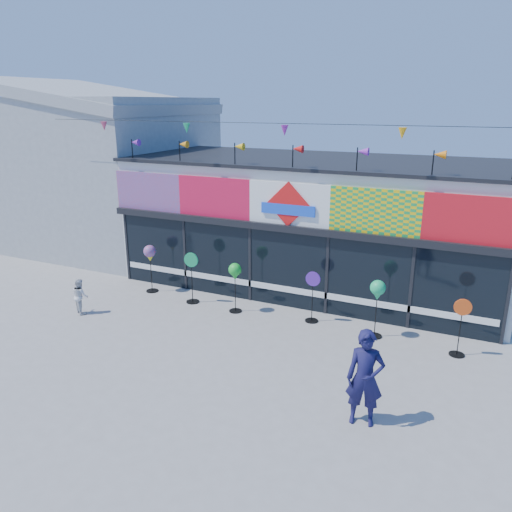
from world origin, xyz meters
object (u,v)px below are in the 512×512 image
Objects in this scene: spinner_0 at (150,255)px; spinner_2 at (235,273)px; child at (80,296)px; adult_man at (365,378)px; spinner_5 at (460,326)px; spinner_3 at (312,295)px; spinner_4 at (378,292)px; spinner_1 at (192,276)px.

spinner_0 is 3.19m from spinner_2.
adult_man is at bearing -164.62° from child.
spinner_2 is (3.17, -0.32, -0.06)m from spinner_0.
spinner_0 is 9.23m from spinner_5.
spinner_0 is at bearing -83.44° from child.
spinner_3 reaches higher than child.
spinner_0 reaches higher than spinner_2.
spinner_0 is 1.06× the size of spinner_3.
child is at bearing -110.36° from spinner_0.
spinner_4 reaches higher than spinner_2.
adult_man is at bearing -31.78° from spinner_1.
spinner_3 is at bearing 7.04° from spinner_2.
spinner_5 is at bearing 56.81° from adult_man.
adult_man is at bearing -112.31° from spinner_5.
spinner_0 reaches higher than child.
child is (-0.84, -2.25, -0.71)m from spinner_0.
spinner_0 is 7.19m from spinner_4.
spinner_2 is 0.78× the size of adult_man.
spinner_1 is 1.01× the size of spinner_4.
child is at bearing -160.51° from spinner_3.
adult_man is (-1.46, -3.57, 0.18)m from spinner_5.
spinner_3 is at bearing 173.02° from spinner_4.
spinner_4 is 3.79m from adult_man.
spinner_5 is at bearing -4.91° from spinner_4.
child is at bearing -154.25° from spinner_2.
spinner_0 is 1.73m from spinner_1.
child is (-8.02, -1.99, -0.72)m from spinner_4.
adult_man reaches higher than child.
spinner_1 is 5.53m from spinner_4.
adult_man is 8.77m from child.
spinner_1 is 7.15m from adult_man.
spinner_1 is at bearing -114.31° from child.
spinner_1 is 3.23m from child.
spinner_3 is 3.82m from spinner_5.
child is at bearing -166.08° from spinner_4.
spinner_3 is 0.77× the size of adult_man.
adult_man is (6.07, -3.76, 0.12)m from spinner_1.
spinner_5 is at bearing -1.49° from spinner_1.
spinner_5 is (2.02, -0.17, -0.47)m from spinner_4.
spinner_4 is at bearing -2.09° from spinner_0.
spinner_0 is at bearing 141.78° from adult_man.
spinner_4 is (1.79, -0.22, 0.47)m from spinner_3.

